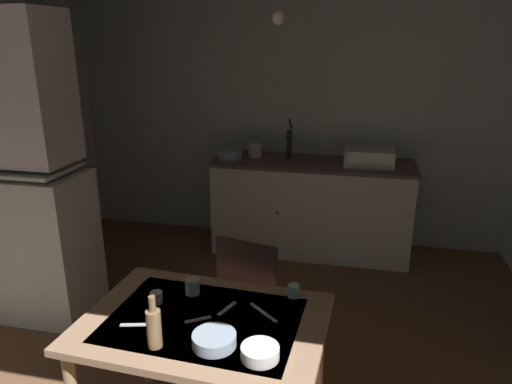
{
  "coord_description": "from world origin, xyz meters",
  "views": [
    {
      "loc": [
        0.72,
        -2.85,
        2.0
      ],
      "look_at": [
        0.09,
        -0.01,
        1.05
      ],
      "focal_mm": 33.03,
      "sensor_mm": 36.0,
      "label": 1
    }
  ],
  "objects_px": {
    "hutch_cabinet": "(16,183)",
    "serving_bowl_wide": "(214,340)",
    "chair_far_side": "(255,300)",
    "teacup_mint": "(156,297)",
    "mixing_bowl_counter": "(230,155)",
    "glass_bottle": "(154,327)",
    "sink_basin": "(369,156)",
    "dining_table": "(204,336)",
    "hand_pump": "(289,142)"
  },
  "relations": [
    {
      "from": "dining_table",
      "to": "chair_far_side",
      "type": "height_order",
      "value": "chair_far_side"
    },
    {
      "from": "sink_basin",
      "to": "chair_far_side",
      "type": "distance_m",
      "value": 2.02
    },
    {
      "from": "dining_table",
      "to": "teacup_mint",
      "type": "bearing_deg",
      "value": 161.87
    },
    {
      "from": "glass_bottle",
      "to": "teacup_mint",
      "type": "bearing_deg",
      "value": 113.05
    },
    {
      "from": "hand_pump",
      "to": "mixing_bowl_counter",
      "type": "xyz_separation_m",
      "value": [
        -0.56,
        -0.1,
        -0.13
      ]
    },
    {
      "from": "hand_pump",
      "to": "glass_bottle",
      "type": "bearing_deg",
      "value": -93.11
    },
    {
      "from": "hand_pump",
      "to": "glass_bottle",
      "type": "height_order",
      "value": "hand_pump"
    },
    {
      "from": "chair_far_side",
      "to": "serving_bowl_wide",
      "type": "height_order",
      "value": "chair_far_side"
    },
    {
      "from": "hutch_cabinet",
      "to": "serving_bowl_wide",
      "type": "relative_size",
      "value": 11.41
    },
    {
      "from": "chair_far_side",
      "to": "glass_bottle",
      "type": "distance_m",
      "value": 0.97
    },
    {
      "from": "mixing_bowl_counter",
      "to": "chair_far_side",
      "type": "height_order",
      "value": "mixing_bowl_counter"
    },
    {
      "from": "mixing_bowl_counter",
      "to": "glass_bottle",
      "type": "xyz_separation_m",
      "value": [
        0.41,
        -2.67,
        -0.1
      ]
    },
    {
      "from": "dining_table",
      "to": "glass_bottle",
      "type": "height_order",
      "value": "glass_bottle"
    },
    {
      "from": "hand_pump",
      "to": "dining_table",
      "type": "relative_size",
      "value": 0.33
    },
    {
      "from": "hutch_cabinet",
      "to": "serving_bowl_wide",
      "type": "height_order",
      "value": "hutch_cabinet"
    },
    {
      "from": "hand_pump",
      "to": "dining_table",
      "type": "bearing_deg",
      "value": -90.29
    },
    {
      "from": "hutch_cabinet",
      "to": "hand_pump",
      "type": "relative_size",
      "value": 5.63
    },
    {
      "from": "hutch_cabinet",
      "to": "hand_pump",
      "type": "xyz_separation_m",
      "value": [
        1.71,
        1.59,
        0.04
      ]
    },
    {
      "from": "sink_basin",
      "to": "chair_far_side",
      "type": "relative_size",
      "value": 0.48
    },
    {
      "from": "dining_table",
      "to": "sink_basin",
      "type": "bearing_deg",
      "value": 72.98
    },
    {
      "from": "glass_bottle",
      "to": "dining_table",
      "type": "bearing_deg",
      "value": 60.17
    },
    {
      "from": "sink_basin",
      "to": "serving_bowl_wide",
      "type": "distance_m",
      "value": 2.74
    },
    {
      "from": "hutch_cabinet",
      "to": "mixing_bowl_counter",
      "type": "bearing_deg",
      "value": 52.37
    },
    {
      "from": "hand_pump",
      "to": "teacup_mint",
      "type": "distance_m",
      "value": 2.47
    },
    {
      "from": "hand_pump",
      "to": "serving_bowl_wide",
      "type": "distance_m",
      "value": 2.72
    },
    {
      "from": "chair_far_side",
      "to": "teacup_mint",
      "type": "xyz_separation_m",
      "value": [
        -0.39,
        -0.54,
        0.28
      ]
    },
    {
      "from": "dining_table",
      "to": "glass_bottle",
      "type": "xyz_separation_m",
      "value": [
        -0.14,
        -0.24,
        0.19
      ]
    },
    {
      "from": "glass_bottle",
      "to": "mixing_bowl_counter",
      "type": "bearing_deg",
      "value": 98.74
    },
    {
      "from": "hutch_cabinet",
      "to": "glass_bottle",
      "type": "bearing_deg",
      "value": -36.72
    },
    {
      "from": "hand_pump",
      "to": "glass_bottle",
      "type": "xyz_separation_m",
      "value": [
        -0.15,
        -2.76,
        -0.24
      ]
    },
    {
      "from": "teacup_mint",
      "to": "glass_bottle",
      "type": "height_order",
      "value": "glass_bottle"
    },
    {
      "from": "hutch_cabinet",
      "to": "sink_basin",
      "type": "xyz_separation_m",
      "value": [
        2.46,
        1.55,
        -0.05
      ]
    },
    {
      "from": "sink_basin",
      "to": "hutch_cabinet",
      "type": "bearing_deg",
      "value": -147.81
    },
    {
      "from": "hutch_cabinet",
      "to": "mixing_bowl_counter",
      "type": "xyz_separation_m",
      "value": [
        1.16,
        1.5,
        -0.09
      ]
    },
    {
      "from": "dining_table",
      "to": "teacup_mint",
      "type": "distance_m",
      "value": 0.32
    },
    {
      "from": "sink_basin",
      "to": "chair_far_side",
      "type": "bearing_deg",
      "value": -109.4
    },
    {
      "from": "serving_bowl_wide",
      "to": "glass_bottle",
      "type": "height_order",
      "value": "glass_bottle"
    },
    {
      "from": "hutch_cabinet",
      "to": "sink_basin",
      "type": "relative_size",
      "value": 4.98
    },
    {
      "from": "sink_basin",
      "to": "glass_bottle",
      "type": "relative_size",
      "value": 1.82
    },
    {
      "from": "hutch_cabinet",
      "to": "hand_pump",
      "type": "bearing_deg",
      "value": 42.9
    },
    {
      "from": "serving_bowl_wide",
      "to": "teacup_mint",
      "type": "bearing_deg",
      "value": 145.13
    },
    {
      "from": "serving_bowl_wide",
      "to": "glass_bottle",
      "type": "distance_m",
      "value": 0.26
    },
    {
      "from": "chair_far_side",
      "to": "dining_table",
      "type": "bearing_deg",
      "value": -99.71
    },
    {
      "from": "hutch_cabinet",
      "to": "dining_table",
      "type": "relative_size",
      "value": 1.86
    },
    {
      "from": "hand_pump",
      "to": "teacup_mint",
      "type": "height_order",
      "value": "hand_pump"
    },
    {
      "from": "hutch_cabinet",
      "to": "glass_bottle",
      "type": "height_order",
      "value": "hutch_cabinet"
    },
    {
      "from": "sink_basin",
      "to": "mixing_bowl_counter",
      "type": "bearing_deg",
      "value": -177.81
    },
    {
      "from": "sink_basin",
      "to": "serving_bowl_wide",
      "type": "relative_size",
      "value": 2.29
    },
    {
      "from": "hutch_cabinet",
      "to": "mixing_bowl_counter",
      "type": "distance_m",
      "value": 1.89
    },
    {
      "from": "hutch_cabinet",
      "to": "mixing_bowl_counter",
      "type": "height_order",
      "value": "hutch_cabinet"
    }
  ]
}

